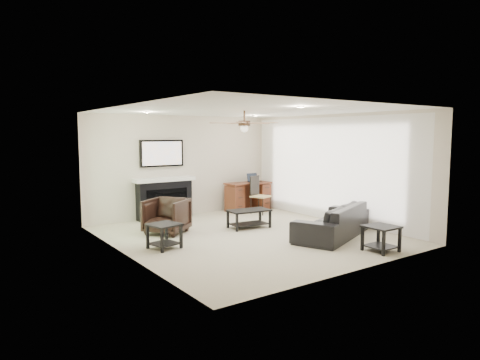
{
  "coord_description": "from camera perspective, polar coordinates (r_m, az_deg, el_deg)",
  "views": [
    {
      "loc": [
        -5.0,
        -6.81,
        2.02
      ],
      "look_at": [
        0.04,
        0.31,
        1.1
      ],
      "focal_mm": 32.0,
      "sensor_mm": 36.0,
      "label": 1
    }
  ],
  "objects": [
    {
      "name": "end_table_left",
      "position": [
        7.8,
        -10.06,
        -7.37
      ],
      "size": [
        0.59,
        0.59,
        0.45
      ],
      "primitive_type": "cube",
      "rotation": [
        0.0,
        0.0,
        0.21
      ],
      "color": "black",
      "rests_on": "ground"
    },
    {
      "name": "coffee_table",
      "position": [
        9.36,
        1.2,
        -5.19
      ],
      "size": [
        0.95,
        0.6,
        0.4
      ],
      "primitive_type": "cube",
      "rotation": [
        0.0,
        0.0,
        -0.12
      ],
      "color": "black",
      "rests_on": "ground"
    },
    {
      "name": "armchair",
      "position": [
        8.93,
        -9.76,
        -4.76
      ],
      "size": [
        1.1,
        1.1,
        0.73
      ],
      "primitive_type": "imported",
      "rotation": [
        0.0,
        0.0,
        -0.95
      ],
      "color": "black",
      "rests_on": "ground"
    },
    {
      "name": "sofa",
      "position": [
        8.76,
        12.28,
        -5.3
      ],
      "size": [
        2.36,
        1.61,
        0.64
      ],
      "primitive_type": "imported",
      "rotation": [
        0.0,
        0.0,
        3.52
      ],
      "color": "black",
      "rests_on": "ground"
    },
    {
      "name": "desk",
      "position": [
        11.44,
        1.08,
        -2.22
      ],
      "size": [
        1.22,
        0.56,
        0.76
      ],
      "primitive_type": "cube",
      "color": "#401B10",
      "rests_on": "ground"
    },
    {
      "name": "end_table_near",
      "position": [
        7.9,
        18.27,
        -7.42
      ],
      "size": [
        0.53,
        0.53,
        0.45
      ],
      "primitive_type": "cube",
      "rotation": [
        0.0,
        0.0,
        -0.01
      ],
      "color": "black",
      "rests_on": "ground"
    },
    {
      "name": "room_shell",
      "position": [
        8.63,
        1.67,
        3.79
      ],
      "size": [
        5.5,
        5.54,
        2.52
      ],
      "color": "#BAB395",
      "rests_on": "ground"
    },
    {
      "name": "desk_chair",
      "position": [
        10.99,
        2.78,
        -2.02
      ],
      "size": [
        0.54,
        0.55,
        0.97
      ],
      "primitive_type": "cube",
      "rotation": [
        0.0,
        0.0,
        0.33
      ],
      "color": "black",
      "rests_on": "ground"
    },
    {
      "name": "fireplace_unit",
      "position": [
        10.44,
        -10.04,
        0.07
      ],
      "size": [
        1.52,
        0.34,
        1.91
      ],
      "primitive_type": "cube",
      "color": "black",
      "rests_on": "ground"
    },
    {
      "name": "laptop",
      "position": [
        11.48,
        1.94,
        0.29
      ],
      "size": [
        0.33,
        0.24,
        0.23
      ],
      "primitive_type": "cube",
      "color": "black",
      "rests_on": "desk"
    }
  ]
}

